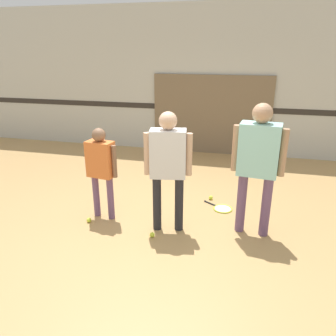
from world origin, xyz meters
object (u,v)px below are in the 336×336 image
Objects in this scene: person_student_left at (101,164)px; person_student_right at (258,157)px; tennis_ball_stray_left at (89,220)px; person_instructor at (168,160)px; tennis_ball_by_spare_racket at (211,198)px; tennis_ball_near_instructor at (152,235)px; racket_spare_on_floor at (222,208)px.

person_student_left is 2.07m from person_student_right.
person_student_left is 0.81m from tennis_ball_stray_left.
person_instructor reaches higher than tennis_ball_by_spare_racket.
person_instructor is 0.99m from person_student_left.
tennis_ball_near_instructor is at bearing 25.96° from person_student_right.
person_instructor is 1.39m from racket_spare_on_floor.
tennis_ball_stray_left is at bearing -144.16° from tennis_ball_by_spare_racket.
person_instructor is at bearing -113.54° from tennis_ball_by_spare_racket.
person_student_left reaches higher than tennis_ball_by_spare_racket.
tennis_ball_stray_left is at bearing -115.83° from person_student_left.
person_student_left is at bearing 55.64° from tennis_ball_stray_left.
tennis_ball_by_spare_racket is 1.00× the size of tennis_ball_stray_left.
person_instructor is 1.46m from tennis_ball_stray_left.
tennis_ball_stray_left is at bearing 170.71° from tennis_ball_near_instructor.
tennis_ball_near_instructor is (-0.80, -1.00, 0.02)m from racket_spare_on_floor.
racket_spare_on_floor is at bearing -46.37° from person_student_right.
tennis_ball_by_spare_racket is at bearing -46.90° from person_student_right.
person_student_right reaches higher than tennis_ball_by_spare_racket.
person_instructor reaches higher than tennis_ball_stray_left.
tennis_ball_stray_left is (-0.96, 0.16, 0.00)m from tennis_ball_near_instructor.
person_instructor is 0.99m from tennis_ball_near_instructor.
person_instructor reaches higher than tennis_ball_near_instructor.
person_instructor is at bearing 1.62° from person_student_left.
racket_spare_on_floor is (-0.43, 0.58, -1.04)m from person_student_right.
tennis_ball_by_spare_racket and tennis_ball_stray_left have the same top height.
tennis_ball_near_instructor is 1.00× the size of tennis_ball_stray_left.
tennis_ball_near_instructor and tennis_ball_stray_left have the same top height.
person_student_right is 3.34× the size of racket_spare_on_floor.
person_instructor is 0.93× the size of person_student_right.
person_student_left reaches higher than tennis_ball_stray_left.
person_student_right reaches higher than person_student_left.
person_instructor reaches higher than person_student_left.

